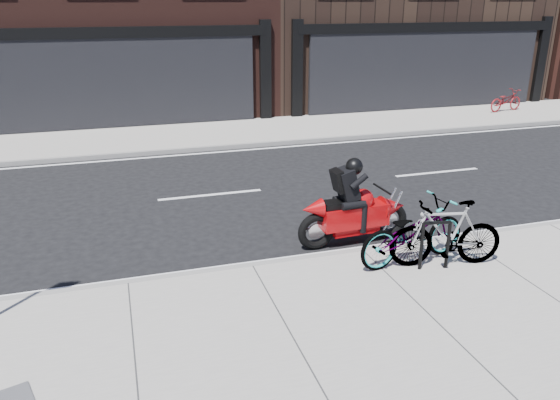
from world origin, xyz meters
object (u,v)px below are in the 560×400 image
object	(u,v)px
bicycle_rear	(446,234)
bike_rack	(435,241)
motorcycle	(359,209)
bicycle_front	(413,232)
bicycle_far	(506,100)

from	to	relation	value
bicycle_rear	bike_rack	bearing A→B (deg)	-64.65
bicycle_rear	motorcycle	distance (m)	1.72
bicycle_rear	motorcycle	size ratio (longest dim) A/B	0.84
bike_rack	bicycle_front	world-z (taller)	bicycle_front
motorcycle	bicycle_far	bearing A→B (deg)	38.87
motorcycle	bicycle_far	world-z (taller)	motorcycle
motorcycle	bicycle_front	bearing A→B (deg)	-74.18
bike_rack	bicycle_rear	xyz separation A→B (m)	(0.23, 0.06, 0.07)
bicycle_rear	bicycle_far	world-z (taller)	bicycle_rear
bike_rack	bicycle_front	distance (m)	0.40
bicycle_rear	motorcycle	bearing A→B (deg)	-138.76
bicycle_front	motorcycle	size ratio (longest dim) A/B	0.92
bike_rack	motorcycle	bearing A→B (deg)	111.98
bicycle_rear	bicycle_far	bearing A→B (deg)	149.67
bike_rack	motorcycle	size ratio (longest dim) A/B	0.38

